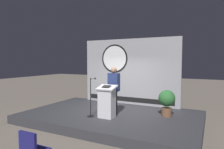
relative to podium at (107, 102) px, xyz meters
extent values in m
plane|color=#6B6056|center=(-0.13, 0.58, -0.85)|extent=(40.00, 40.00, 0.00)
cube|color=#333338|center=(-0.13, 0.58, -0.70)|extent=(6.40, 4.00, 0.30)
cube|color=#9E9EA3|center=(-0.13, 2.43, 0.93)|extent=(4.53, 0.10, 2.97)
cylinder|color=black|center=(-0.87, 2.38, 1.53)|extent=(1.32, 0.02, 1.32)
cylinder|color=white|center=(-0.87, 2.37, 1.53)|extent=(1.18, 0.02, 1.18)
cube|color=black|center=(-0.13, 2.37, -0.33)|extent=(4.08, 0.02, 0.20)
cube|color=silver|center=(0.00, 0.00, -0.04)|extent=(0.52, 0.40, 1.02)
cube|color=silver|center=(0.00, 0.00, 0.50)|extent=(0.64, 0.50, 0.16)
cube|color=black|center=(0.00, -0.02, 0.55)|extent=(0.28, 0.20, 0.07)
cylinder|color=black|center=(0.03, 0.48, -0.12)|extent=(0.26, 0.26, 0.87)
cube|color=navy|center=(0.03, 0.48, 0.65)|extent=(0.40, 0.24, 0.66)
sphere|color=#997051|center=(0.03, 0.48, 1.09)|extent=(0.22, 0.22, 0.22)
cylinder|color=black|center=(-0.57, -0.15, -0.54)|extent=(0.24, 0.24, 0.02)
cylinder|color=black|center=(-0.57, -0.15, 0.14)|extent=(0.03, 0.03, 1.38)
cylinder|color=black|center=(-0.57, 0.01, 0.78)|extent=(0.02, 0.32, 0.02)
sphere|color=#262626|center=(-0.57, 0.17, 0.78)|extent=(0.07, 0.07, 0.07)
cylinder|color=brown|center=(1.83, 1.09, -0.40)|extent=(0.36, 0.36, 0.30)
sphere|color=#2D6B33|center=(1.83, 1.09, 0.10)|extent=(0.59, 0.59, 0.59)
cube|color=navy|center=(0.05, -3.38, -0.18)|extent=(0.44, 0.06, 0.44)
camera|label=1|loc=(3.24, -6.03, 1.44)|focal=32.00mm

